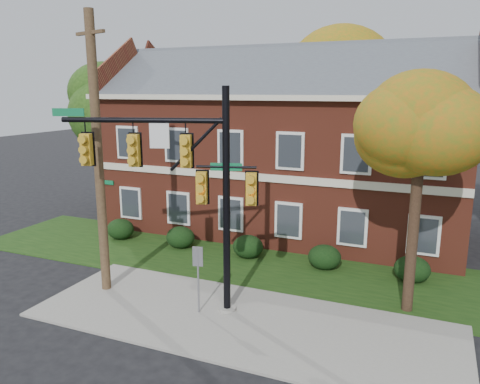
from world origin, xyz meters
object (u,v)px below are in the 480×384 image
at_px(tree_near_right, 430,116).
at_px(sign_post, 198,269).
at_px(traffic_signal, 185,176).
at_px(hedge_far_left, 120,229).
at_px(hedge_left, 180,237).
at_px(utility_pole, 98,156).
at_px(tree_far_rear, 342,68).
at_px(apartment_building, 285,137).
at_px(hedge_far_right, 412,269).
at_px(hedge_center, 248,247).
at_px(hedge_right, 325,257).
at_px(tree_left_rear, 120,103).

relative_size(tree_near_right, sign_post, 3.57).
xyz_separation_m(traffic_signal, sign_post, (0.49, -0.15, -3.08)).
relative_size(hedge_far_left, hedge_left, 1.00).
xyz_separation_m(hedge_left, utility_pole, (-0.15, -5.34, 4.62)).
xyz_separation_m(tree_far_rear, utility_pole, (-5.00, -18.44, -3.70)).
bearing_deg(hedge_far_left, apartment_building, 36.89).
bearing_deg(traffic_signal, apartment_building, 74.21).
bearing_deg(hedge_far_right, hedge_left, 180.00).
height_order(hedge_center, tree_far_rear, tree_far_rear).
bearing_deg(apartment_building, traffic_signal, -89.96).
relative_size(hedge_right, tree_far_rear, 0.12).
xyz_separation_m(hedge_far_left, hedge_right, (10.50, 0.00, 0.00)).
bearing_deg(tree_left_rear, hedge_center, -23.04).
distance_m(hedge_right, utility_pole, 10.05).
xyz_separation_m(hedge_far_left, tree_left_rear, (-2.73, 4.14, 6.16)).
bearing_deg(sign_post, tree_near_right, 9.13).
distance_m(hedge_left, hedge_right, 7.00).
distance_m(tree_left_rear, sign_post, 15.08).
height_order(hedge_far_right, tree_near_right, tree_near_right).
bearing_deg(hedge_left, traffic_signal, -57.80).
relative_size(tree_near_right, traffic_signal, 1.13).
bearing_deg(traffic_signal, tree_far_rear, 70.08).
xyz_separation_m(hedge_far_left, tree_near_right, (14.22, -2.83, 6.14)).
xyz_separation_m(hedge_far_right, sign_post, (-6.50, -5.72, 1.11)).
bearing_deg(apartment_building, utility_pole, -109.03).
xyz_separation_m(hedge_far_left, sign_post, (7.50, -5.72, 1.11)).
distance_m(hedge_far_left, tree_near_right, 15.75).
height_order(tree_left_rear, tree_far_rear, tree_far_rear).
relative_size(hedge_center, utility_pole, 0.14).
height_order(hedge_left, hedge_center, same).
distance_m(apartment_building, tree_far_rear, 8.84).
bearing_deg(apartment_building, tree_near_right, -48.23).
relative_size(hedge_center, traffic_signal, 0.18).
bearing_deg(hedge_center, sign_post, -85.00).
height_order(hedge_far_right, utility_pole, utility_pole).
xyz_separation_m(hedge_right, hedge_far_right, (3.50, 0.00, 0.00)).
relative_size(apartment_building, tree_left_rear, 2.12).
relative_size(hedge_far_right, tree_near_right, 0.16).
distance_m(hedge_left, hedge_center, 3.50).
relative_size(tree_left_rear, tree_far_rear, 0.77).
bearing_deg(sign_post, tree_left_rear, 121.99).
xyz_separation_m(tree_near_right, traffic_signal, (-7.22, -2.74, -1.96)).
height_order(tree_far_rear, sign_post, tree_far_rear).
height_order(tree_near_right, tree_left_rear, tree_left_rear).
xyz_separation_m(apartment_building, sign_post, (0.50, -10.97, -3.35)).
distance_m(tree_near_right, tree_far_rear, 17.12).
xyz_separation_m(hedge_center, sign_post, (0.50, -5.72, 1.11)).
bearing_deg(sign_post, tree_far_rear, 73.36).
bearing_deg(tree_near_right, hedge_left, 165.19).
relative_size(hedge_far_right, sign_post, 0.58).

